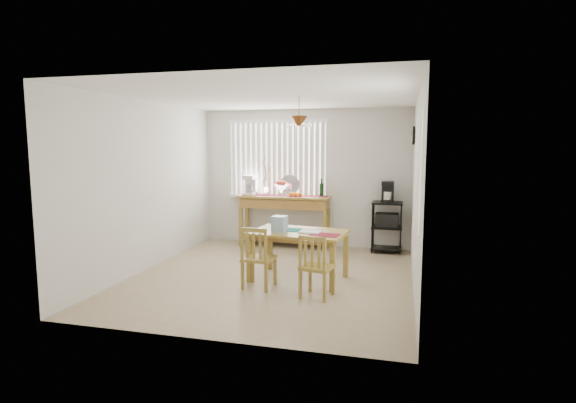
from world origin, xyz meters
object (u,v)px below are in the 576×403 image
(wire_cart, at_px, (387,222))
(chair_left, at_px, (258,258))
(chair_right, at_px, (316,267))
(cart_items, at_px, (388,192))
(dining_table, at_px, (299,237))
(sideboard, at_px, (285,208))

(wire_cart, bearing_deg, chair_left, -121.89)
(chair_right, bearing_deg, cart_items, 74.40)
(dining_table, bearing_deg, wire_cart, 60.42)
(sideboard, bearing_deg, chair_left, -83.32)
(chair_left, relative_size, chair_right, 1.04)
(sideboard, bearing_deg, wire_cart, 0.26)
(chair_left, bearing_deg, chair_right, -12.33)
(sideboard, bearing_deg, cart_items, 0.55)
(sideboard, relative_size, dining_table, 1.23)
(sideboard, xyz_separation_m, chair_right, (1.13, -2.74, -0.33))
(cart_items, relative_size, chair_right, 0.46)
(sideboard, bearing_deg, chair_right, -67.64)
(chair_right, bearing_deg, wire_cart, 74.35)
(chair_left, bearing_deg, cart_items, 58.21)
(wire_cart, bearing_deg, chair_right, -105.65)
(sideboard, height_order, cart_items, cart_items)
(dining_table, bearing_deg, chair_right, -61.21)
(wire_cart, xyz_separation_m, chair_right, (-0.77, -2.75, -0.15))
(sideboard, xyz_separation_m, cart_items, (1.90, 0.02, 0.35))
(wire_cart, xyz_separation_m, cart_items, (0.00, 0.01, 0.54))
(sideboard, xyz_separation_m, dining_table, (0.74, -2.04, -0.10))
(cart_items, height_order, dining_table, cart_items)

